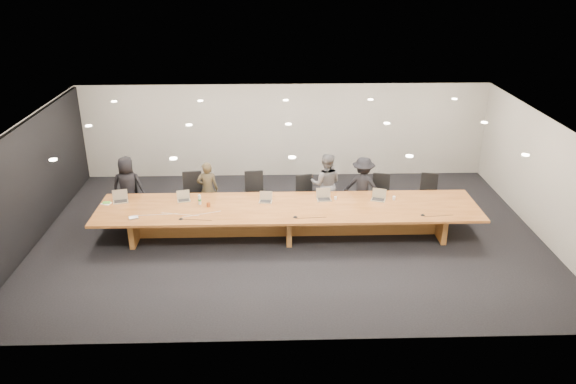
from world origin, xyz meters
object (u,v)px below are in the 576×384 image
chair_right (380,195)px  person_a (128,186)px  conference_table (288,215)px  laptop_b (184,196)px  laptop_d (324,195)px  chair_far_right (428,194)px  person_c (326,184)px  chair_left (193,195)px  person_d (363,186)px  paper_cup_near (335,198)px  mic_left (181,219)px  chair_mid_left (255,194)px  chair_mid_right (306,196)px  laptop_e (378,195)px  water_bottle (200,200)px  laptop_a (120,197)px  chair_far_left (128,197)px  av_box (134,218)px  amber_mug (208,204)px  mic_right (423,215)px  laptop_c (265,197)px  person_b (208,190)px  paper_cup_far (394,198)px  mic_center (295,217)px

chair_right → person_a: person_a is taller
conference_table → laptop_b: (-2.52, 0.41, 0.35)m
conference_table → laptop_d: 1.02m
chair_far_right → person_c: (-2.67, 0.00, 0.30)m
chair_left → person_a: person_a is taller
person_d → paper_cup_near: (-0.78, -0.76, 0.01)m
chair_right → mic_left: size_ratio=9.72×
chair_mid_left → person_c: bearing=-6.4°
laptop_b → paper_cup_near: laptop_b is taller
chair_mid_right → laptop_e: chair_mid_right is taller
water_bottle → laptop_d: bearing=3.0°
laptop_a → chair_right: bearing=-7.8°
chair_far_left → chair_right: chair_right is taller
chair_right → laptop_d: chair_right is taller
chair_right → water_bottle: bearing=-154.5°
av_box → chair_far_left: bearing=87.9°
amber_mug → mic_right: (4.95, -0.63, -0.04)m
person_c → laptop_c: (-1.54, -0.92, 0.05)m
mic_right → chair_far_right: bearing=70.7°
chair_far_left → laptop_e: 6.34m
amber_mug → av_box: amber_mug is taller
person_a → person_b: bearing=172.7°
person_b → paper_cup_far: bearing=167.9°
paper_cup_far → laptop_a: bearing=179.3°
chair_mid_left → laptop_d: size_ratio=3.27×
mic_left → conference_table: bearing=13.8°
person_b → mic_center: (2.15, -1.70, 0.02)m
laptop_b → conference_table: bearing=-22.4°
laptop_b → person_d: bearing=-3.8°
person_d → laptop_c: size_ratio=5.07×
chair_far_left → laptop_c: chair_far_left is taller
laptop_d → mic_center: laptop_d is taller
chair_far_left → laptop_b: size_ratio=3.26×
chair_mid_left → laptop_a: 3.32m
mic_right → paper_cup_far: bearing=118.6°
person_a → laptop_b: 1.76m
laptop_e → mic_center: (-2.05, -0.89, -0.12)m
laptop_b → paper_cup_far: bearing=-14.1°
person_c → av_box: (-4.52, -1.73, -0.06)m
person_c → paper_cup_near: bearing=109.2°
chair_mid_right → paper_cup_near: chair_mid_right is taller
chair_far_left → paper_cup_near: chair_far_left is taller
chair_far_left → person_d: bearing=-5.5°
chair_far_left → paper_cup_near: (5.22, -0.87, 0.29)m
laptop_b → person_c: bearing=-0.4°
person_c → water_bottle: size_ratio=7.15×
chair_mid_left → person_a: 3.24m
chair_far_left → laptop_d: 5.04m
laptop_e → laptop_a: bearing=-160.8°
water_bottle → mic_left: size_ratio=2.12×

